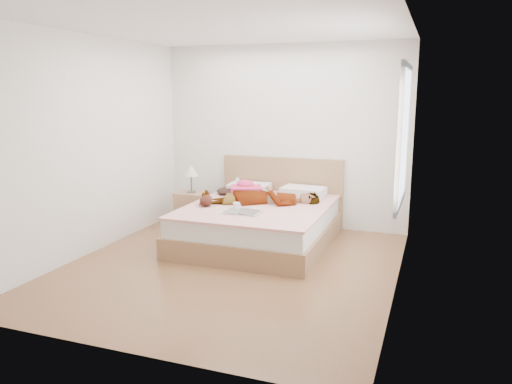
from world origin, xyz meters
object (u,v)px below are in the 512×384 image
Objects in this scene: towel at (246,190)px; magazine at (241,212)px; phone at (237,180)px; nightstand at (192,207)px; woman at (261,195)px; bed at (261,221)px; plush_toy at (206,200)px; coffee_mug at (237,206)px.

magazine is (0.30, -0.94, -0.08)m from towel.
nightstand is (-0.66, -0.13, -0.41)m from phone.
woman is 0.35m from bed.
plush_toy is 0.95m from nightstand.
magazine is 0.14m from coffee_mug.
phone is 0.23× the size of magazine.
bed is at bearing -47.64° from towel.
nightstand reaches higher than coffee_mug.
bed is 0.60m from magazine.
nightstand reaches higher than phone.
woman is at bearing 75.67° from coffee_mug.
woman is at bearing 86.49° from magazine.
towel is (-0.36, 0.40, 0.32)m from bed.
towel is 0.88m from coffee_mug.
magazine is at bearing -72.13° from towel.
woman is 0.65m from phone.
woman reaches higher than coffee_mug.
plush_toy is (-0.46, 0.09, 0.02)m from coffee_mug.
nightstand is (-1.12, 0.89, -0.22)m from magazine.
bed is 4.52× the size of magazine.
magazine is at bearing -44.05° from coffee_mug.
magazine is at bearing -95.85° from bed.
bed is 1.23m from nightstand.
bed reaches higher than coffee_mug.
phone is (-0.50, 0.40, 0.09)m from woman.
bed is at bearing -3.72° from woman.
plush_toy is at bearing -108.14° from towel.
woman is 0.47m from towel.
woman reaches higher than plush_toy.
coffee_mug is (-0.10, 0.09, 0.04)m from magazine.
towel is at bearing -151.28° from woman.
plush_toy is (-0.09, -0.83, -0.13)m from phone.
towel is 0.99m from magazine.
phone is 0.40× the size of plush_toy.
towel reaches higher than magazine.
towel is 3.80× the size of coffee_mug.
phone is at bearing 114.37° from magazine.
plush_toy is at bearing -114.08° from phone.
phone is 0.82m from bed.
nightstand is at bearing 142.20° from coffee_mug.
bed is at bearing 30.77° from plush_toy.
bed reaches higher than nightstand.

